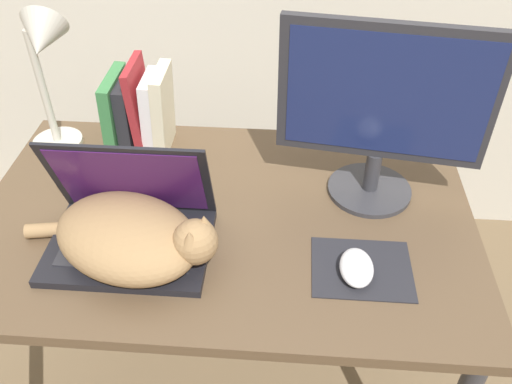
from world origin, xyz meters
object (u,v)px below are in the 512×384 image
laptop (130,226)px  book_row (139,111)px  cat (132,237)px  desk_lamp (44,62)px  external_monitor (383,110)px  computer_mouse (356,267)px

laptop → book_row: size_ratio=1.42×
cat → desk_lamp: 0.50m
laptop → desk_lamp: 0.46m
laptop → book_row: bearing=99.5°
book_row → external_monitor: bearing=-14.5°
external_monitor → computer_mouse: size_ratio=4.35×
cat → desk_lamp: (-0.27, 0.37, 0.20)m
cat → external_monitor: external_monitor is taller
laptop → book_row: 0.37m
laptop → computer_mouse: laptop is taller
cat → book_row: bearing=100.9°
laptop → desk_lamp: (-0.26, 0.32, 0.21)m
external_monitor → laptop: bearing=-158.1°
cat → computer_mouse: (0.46, -0.01, -0.04)m
laptop → cat: (0.02, -0.05, 0.01)m
cat → external_monitor: (0.51, 0.26, 0.17)m
desk_lamp → computer_mouse: bearing=-27.4°
computer_mouse → book_row: size_ratio=0.44×
external_monitor → book_row: bearing=165.5°
laptop → desk_lamp: bearing=128.5°
cat → computer_mouse: 0.46m
laptop → cat: size_ratio=0.78×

